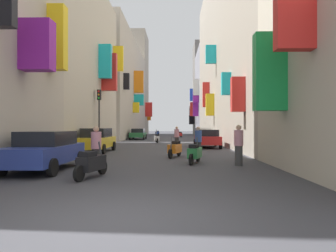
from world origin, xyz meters
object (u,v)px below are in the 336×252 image
(scooter_black, at_px, (91,163))
(pedestrian_near_right, at_px, (177,137))
(parked_car_red, at_px, (207,138))
(parked_car_blue, at_px, (46,150))
(parked_car_green, at_px, (138,134))
(pedestrian_mid_street, at_px, (239,145))
(traffic_light_near_corner, at_px, (99,109))
(pedestrian_near_left, at_px, (96,148))
(parked_car_yellow, at_px, (96,140))
(scooter_blue, at_px, (157,133))
(scooter_orange, at_px, (175,148))
(scooter_white, at_px, (157,138))
(scooter_red, at_px, (180,134))
(pedestrian_crossing, at_px, (198,142))
(scooter_green, at_px, (195,153))

(scooter_black, relative_size, pedestrian_near_right, 1.12)
(parked_car_red, xyz_separation_m, pedestrian_near_right, (-2.36, 0.28, 0.08))
(parked_car_blue, xyz_separation_m, parked_car_green, (0.07, 26.54, -0.03))
(pedestrian_mid_street, xyz_separation_m, traffic_light_near_corner, (-8.28, 9.10, 2.11))
(scooter_black, height_order, pedestrian_near_left, pedestrian_near_left)
(parked_car_yellow, relative_size, scooter_blue, 2.25)
(scooter_orange, bearing_deg, parked_car_red, 70.75)
(scooter_white, height_order, pedestrian_near_left, pedestrian_near_left)
(parked_car_green, xyz_separation_m, scooter_white, (2.92, -8.12, -0.27))
(scooter_black, height_order, pedestrian_mid_street, pedestrian_mid_street)
(pedestrian_near_right, xyz_separation_m, pedestrian_mid_street, (2.51, -10.65, 0.03))
(parked_car_blue, distance_m, scooter_blue, 43.21)
(parked_car_green, bearing_deg, scooter_blue, 85.01)
(parked_car_green, bearing_deg, pedestrian_mid_street, -73.54)
(parked_car_yellow, bearing_deg, parked_car_red, 29.12)
(scooter_black, distance_m, pedestrian_near_right, 13.96)
(scooter_blue, distance_m, scooter_orange, 38.65)
(scooter_red, distance_m, scooter_orange, 27.78)
(scooter_orange, relative_size, pedestrian_near_right, 1.12)
(scooter_black, xyz_separation_m, scooter_blue, (-0.65, 44.73, 0.00))
(scooter_black, relative_size, pedestrian_crossing, 1.12)
(scooter_green, distance_m, pedestrian_near_left, 4.36)
(parked_car_yellow, bearing_deg, scooter_green, -43.01)
(scooter_green, height_order, scooter_black, same)
(parked_car_yellow, bearing_deg, traffic_light_near_corner, 101.41)
(scooter_red, relative_size, scooter_green, 1.05)
(scooter_red, bearing_deg, parked_car_blue, -99.67)
(parked_car_blue, xyz_separation_m, scooter_white, (2.99, 18.43, -0.30))
(parked_car_red, relative_size, pedestrian_near_left, 2.55)
(scooter_red, height_order, pedestrian_mid_street, pedestrian_mid_street)
(parked_car_blue, bearing_deg, scooter_black, -35.59)
(parked_car_green, bearing_deg, parked_car_red, -63.74)
(scooter_black, bearing_deg, parked_car_blue, 144.41)
(scooter_white, height_order, scooter_orange, same)
(scooter_blue, distance_m, pedestrian_mid_street, 42.14)
(scooter_green, bearing_deg, scooter_white, 99.42)
(parked_car_blue, bearing_deg, traffic_light_near_corner, 94.35)
(parked_car_yellow, height_order, scooter_white, parked_car_yellow)
(scooter_white, bearing_deg, scooter_orange, -82.44)
(parked_car_yellow, xyz_separation_m, scooter_blue, (1.74, 35.53, -0.33))
(scooter_green, distance_m, traffic_light_near_corner, 10.93)
(parked_car_yellow, distance_m, scooter_green, 8.08)
(parked_car_green, distance_m, scooter_green, 25.04)
(pedestrian_crossing, bearing_deg, parked_car_blue, -140.10)
(parked_car_red, height_order, parked_car_green, parked_car_red)
(scooter_orange, bearing_deg, traffic_light_near_corner, 133.62)
(parked_car_green, distance_m, scooter_black, 28.17)
(parked_car_yellow, xyz_separation_m, scooter_red, (5.74, 24.80, -0.33))
(scooter_white, relative_size, scooter_black, 1.01)
(scooter_black, bearing_deg, parked_car_green, 94.28)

